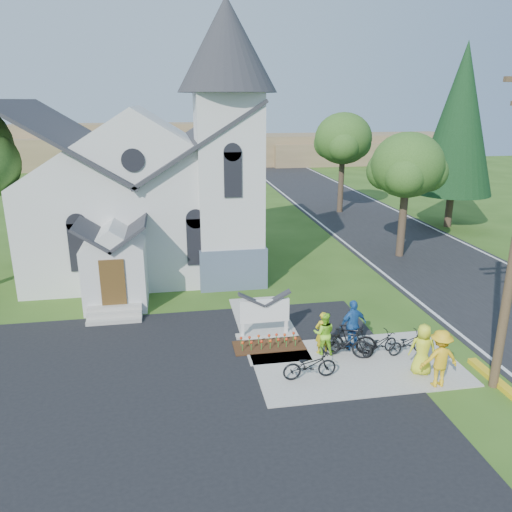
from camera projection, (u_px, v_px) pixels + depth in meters
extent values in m
plane|color=#2F5117|center=(318.00, 377.00, 16.38)|extent=(120.00, 120.00, 0.00)
cube|color=black|center=(88.00, 439.00, 13.34)|extent=(20.00, 16.00, 0.02)
cube|color=black|center=(400.00, 241.00, 32.11)|extent=(8.00, 90.00, 0.02)
cube|color=#9E9A8F|center=(356.00, 364.00, 17.08)|extent=(7.00, 4.00, 0.05)
cube|color=silver|center=(143.00, 220.00, 26.86)|extent=(11.00, 9.00, 5.00)
cube|color=#4F5D71|center=(230.00, 261.00, 24.91)|extent=(3.20, 3.20, 2.00)
cube|color=silver|center=(229.00, 191.00, 23.86)|extent=(3.00, 3.00, 9.00)
cone|color=#26252A|center=(227.00, 45.00, 21.92)|extent=(4.50, 4.50, 4.00)
cube|color=silver|center=(116.00, 275.00, 21.66)|extent=(2.60, 2.40, 2.80)
cube|color=#543918|center=(113.00, 283.00, 20.48)|extent=(1.00, 0.10, 2.00)
cube|color=#9E9A8F|center=(264.00, 335.00, 19.17)|extent=(2.20, 0.40, 0.10)
cube|color=white|center=(242.00, 325.00, 18.88)|extent=(0.12, 0.12, 1.00)
cube|color=white|center=(286.00, 321.00, 19.16)|extent=(0.12, 0.12, 1.00)
cube|color=white|center=(264.00, 311.00, 18.87)|extent=(1.90, 0.14, 0.90)
cube|color=#33170E|center=(269.00, 346.00, 18.33)|extent=(2.60, 1.10, 0.07)
cylinder|color=#3C2B20|center=(402.00, 222.00, 28.44)|extent=(0.44, 0.44, 4.05)
ellipsoid|color=#2E541C|center=(407.00, 165.00, 27.48)|extent=(4.00, 4.00, 3.60)
cylinder|color=#3C2B20|center=(341.00, 184.00, 39.74)|extent=(0.44, 0.44, 4.50)
ellipsoid|color=#2E541C|center=(343.00, 138.00, 38.67)|extent=(4.40, 4.40, 3.96)
cylinder|color=#3C2B20|center=(449.00, 210.00, 35.40)|extent=(0.50, 0.50, 2.40)
cone|color=black|center=(460.00, 120.00, 33.54)|extent=(5.20, 5.20, 10.00)
cube|color=brown|center=(244.00, 150.00, 69.39)|extent=(60.00, 8.00, 4.00)
cube|color=brown|center=(126.00, 145.00, 68.40)|extent=(30.00, 6.00, 5.60)
cube|color=brown|center=(358.00, 153.00, 70.29)|extent=(25.00, 6.00, 3.00)
imported|color=gold|center=(322.00, 333.00, 17.60)|extent=(0.63, 0.47, 1.57)
imported|color=black|center=(310.00, 365.00, 16.07)|extent=(1.80, 0.69, 0.94)
imported|color=#93E82B|center=(324.00, 333.00, 17.56)|extent=(0.88, 0.76, 1.56)
imported|color=black|center=(350.00, 339.00, 17.62)|extent=(1.91, 1.05, 1.11)
imported|color=#2058A4|center=(353.00, 325.00, 17.86)|extent=(1.18, 0.73, 1.87)
imported|color=black|center=(380.00, 344.00, 17.59)|extent=(1.66, 1.06, 0.82)
imported|color=yellow|center=(440.00, 358.00, 15.53)|extent=(1.23, 0.72, 1.88)
imported|color=black|center=(346.00, 343.00, 17.38)|extent=(1.87, 1.18, 1.09)
imported|color=yellow|center=(423.00, 349.00, 16.23)|extent=(1.00, 0.82, 1.75)
imported|color=black|center=(408.00, 343.00, 17.65)|extent=(1.63, 0.81, 0.82)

